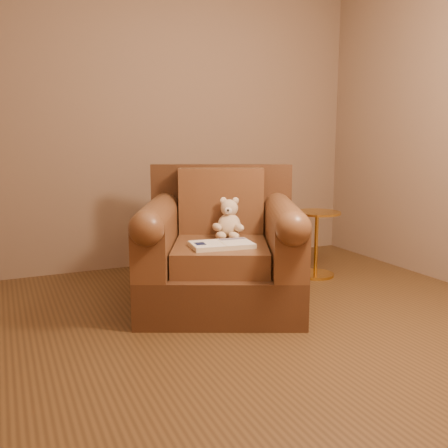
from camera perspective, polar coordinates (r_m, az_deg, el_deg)
name	(u,v)px	position (r m, az deg, el deg)	size (l,w,h in m)	color
floor	(260,338)	(3.11, 4.12, -12.86)	(4.00, 4.00, 0.00)	#54381D
room	(264,42)	(2.92, 4.56, 20.00)	(4.02, 4.02, 2.71)	#836750
armchair	(221,252)	(3.61, -0.36, -3.22)	(1.44, 1.41, 0.99)	#492B18
teddy_bear	(229,222)	(3.66, 0.56, 0.22)	(0.22, 0.25, 0.30)	beige
guidebook	(222,245)	(3.35, -0.28, -2.37)	(0.44, 0.30, 0.03)	beige
side_table	(316,242)	(4.41, 10.49, -1.98)	(0.41, 0.41, 0.57)	gold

